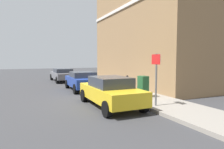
{
  "coord_description": "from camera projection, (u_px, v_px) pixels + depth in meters",
  "views": [
    {
      "loc": [
        -4.04,
        -9.9,
        2.19
      ],
      "look_at": [
        1.26,
        1.85,
        1.2
      ],
      "focal_mm": 31.28,
      "sensor_mm": 36.0,
      "label": 1
    }
  ],
  "objects": [
    {
      "name": "ground",
      "position": [
        105.0,
        99.0,
        10.83
      ],
      "size": [
        80.0,
        80.0,
        0.0
      ],
      "primitive_type": "plane",
      "color": "#38383A"
    },
    {
      "name": "sidewalk",
      "position": [
        100.0,
        84.0,
        17.08
      ],
      "size": [
        2.44,
        30.0,
        0.15
      ],
      "primitive_type": "cube",
      "color": "gray",
      "rests_on": "ground"
    },
    {
      "name": "corner_building",
      "position": [
        162.0,
        29.0,
        16.98
      ],
      "size": [
        7.72,
        12.04,
        9.7
      ],
      "color": "olive",
      "rests_on": "ground"
    },
    {
      "name": "car_yellow",
      "position": [
        110.0,
        91.0,
        9.07
      ],
      "size": [
        1.87,
        4.17,
        1.39
      ],
      "rotation": [
        0.0,
        0.0,
        1.58
      ],
      "color": "gold",
      "rests_on": "ground"
    },
    {
      "name": "car_blue",
      "position": [
        83.0,
        80.0,
        13.93
      ],
      "size": [
        1.94,
        3.95,
        1.32
      ],
      "rotation": [
        0.0,
        0.0,
        1.56
      ],
      "color": "navy",
      "rests_on": "ground"
    },
    {
      "name": "car_grey",
      "position": [
        63.0,
        75.0,
        19.57
      ],
      "size": [
        2.0,
        4.51,
        1.28
      ],
      "rotation": [
        0.0,
        0.0,
        1.6
      ],
      "color": "slate",
      "rests_on": "ground"
    },
    {
      "name": "utility_cabinet",
      "position": [
        143.0,
        87.0,
        10.62
      ],
      "size": [
        0.46,
        0.61,
        1.15
      ],
      "color": "#1E4C28",
      "rests_on": "sidewalk"
    },
    {
      "name": "bollard_near_cabinet",
      "position": [
        127.0,
        83.0,
        12.46
      ],
      "size": [
        0.14,
        0.14,
        1.04
      ],
      "color": "black",
      "rests_on": "sidewalk"
    },
    {
      "name": "street_sign",
      "position": [
        156.0,
        72.0,
        8.56
      ],
      "size": [
        0.08,
        0.6,
        2.3
      ],
      "color": "#59595B",
      "rests_on": "sidewalk"
    }
  ]
}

